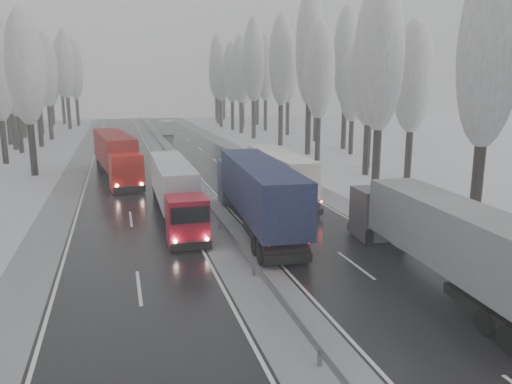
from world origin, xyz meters
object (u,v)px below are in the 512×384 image
truck_cream_box (275,170)px  truck_red_white (174,186)px  box_truck_distant (168,127)px  truck_red_red (116,153)px  truck_blue_box (256,189)px  truck_grey_tarp (441,234)px

truck_cream_box → truck_red_white: 9.60m
box_truck_distant → truck_red_red: bearing=-95.6°
truck_blue_box → truck_red_red: 21.39m
truck_cream_box → truck_red_red: size_ratio=0.86×
box_truck_distant → truck_grey_tarp: bearing=-79.9°
truck_grey_tarp → truck_red_white: size_ratio=1.08×
truck_blue_box → box_truck_distant: truck_blue_box is taller
truck_blue_box → truck_red_red: (-8.36, 19.69, -0.02)m
truck_blue_box → truck_red_red: size_ratio=1.01×
truck_grey_tarp → truck_blue_box: truck_blue_box is taller
truck_grey_tarp → truck_red_red: truck_red_red is taller
truck_blue_box → box_truck_distant: (0.82, 63.05, -1.19)m
box_truck_distant → truck_red_white: size_ratio=0.50×
box_truck_distant → truck_red_red: (-9.18, -43.36, 1.17)m
truck_cream_box → truck_grey_tarp: bearing=-84.7°
truck_grey_tarp → truck_red_red: bearing=118.8°
truck_grey_tarp → box_truck_distant: bearing=97.9°
truck_grey_tarp → truck_cream_box: (-1.63, 19.31, -0.14)m
truck_blue_box → truck_red_white: truck_blue_box is taller
truck_blue_box → truck_red_white: 6.16m
truck_red_white → truck_red_red: (-3.77, 15.60, 0.35)m
truck_blue_box → box_truck_distant: bearing=92.7°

